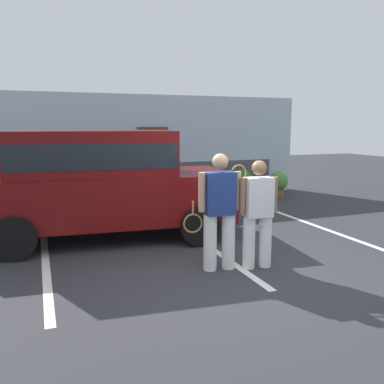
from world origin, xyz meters
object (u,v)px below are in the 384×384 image
at_px(potted_plant_by_porch, 242,181).
at_px(potted_plant_secondary, 278,183).
at_px(tennis_player_woman, 258,212).
at_px(tennis_player_man, 219,211).
at_px(parked_suv, 101,179).

bearing_deg(potted_plant_by_porch, potted_plant_secondary, -17.95).
distance_m(tennis_player_woman, potted_plant_secondary, 6.49).
height_order(tennis_player_man, tennis_player_woman, tennis_player_man).
bearing_deg(tennis_player_man, tennis_player_woman, 173.77).
xyz_separation_m(parked_suv, potted_plant_by_porch, (4.65, 3.12, -0.68)).
bearing_deg(potted_plant_by_porch, parked_suv, -146.13).
distance_m(parked_suv, tennis_player_woman, 3.16).
relative_size(tennis_player_man, potted_plant_by_porch, 2.07).
distance_m(potted_plant_by_porch, potted_plant_secondary, 1.11).
distance_m(tennis_player_man, tennis_player_woman, 0.59).
bearing_deg(tennis_player_woman, potted_plant_secondary, -119.23).
distance_m(tennis_player_man, potted_plant_by_porch, 6.39).
bearing_deg(potted_plant_secondary, potted_plant_by_porch, 162.05).
bearing_deg(tennis_player_woman, parked_suv, -45.58).
height_order(parked_suv, tennis_player_woman, parked_suv).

